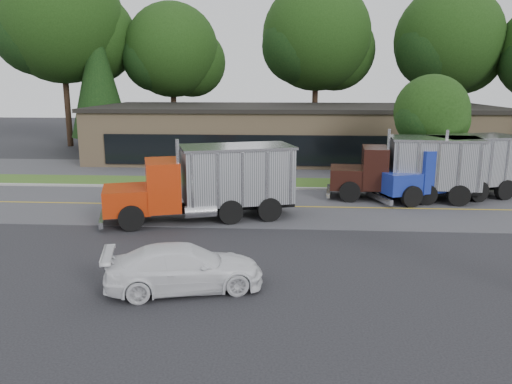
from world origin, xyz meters
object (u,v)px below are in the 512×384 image
dump_truck_blue (456,166)px  rally_car (184,268)px  dump_truck_red (212,180)px  dump_truck_maroon (413,167)px

dump_truck_blue → rally_car: bearing=27.0°
dump_truck_red → dump_truck_blue: 13.55m
dump_truck_blue → dump_truck_maroon: same height
dump_truck_red → dump_truck_maroon: (10.15, 4.47, -0.00)m
dump_truck_maroon → dump_truck_red: bearing=29.0°
dump_truck_red → dump_truck_blue: (12.60, 5.00, -0.00)m
dump_truck_red → dump_truck_blue: same height
dump_truck_blue → rally_car: size_ratio=1.75×
dump_truck_red → rally_car: dump_truck_red is taller
dump_truck_blue → dump_truck_maroon: size_ratio=1.06×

